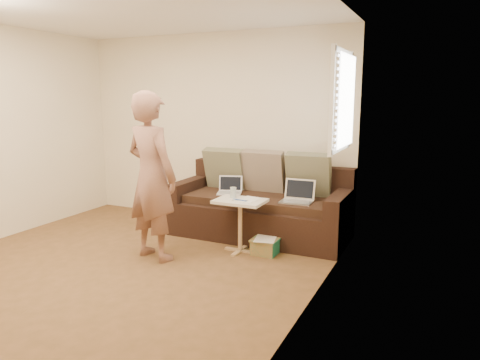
{
  "coord_description": "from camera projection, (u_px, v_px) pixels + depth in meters",
  "views": [
    {
      "loc": [
        2.96,
        -3.25,
        1.76
      ],
      "look_at": [
        0.8,
        1.4,
        0.78
      ],
      "focal_mm": 33.25,
      "sensor_mm": 36.0,
      "label": 1
    }
  ],
  "objects": [
    {
      "name": "side_table",
      "position": [
        240.0,
        226.0,
        5.03
      ],
      "size": [
        0.55,
        0.39,
        0.61
      ],
      "primitive_type": null,
      "color": "silver",
      "rests_on": "ground"
    },
    {
      "name": "sofa",
      "position": [
        260.0,
        203.0,
        5.58
      ],
      "size": [
        2.2,
        0.95,
        0.85
      ],
      "primitive_type": null,
      "color": "black",
      "rests_on": "ground"
    },
    {
      "name": "ceiling",
      "position": [
        93.0,
        0.0,
        3.97
      ],
      "size": [
        4.5,
        4.5,
        0.0
      ],
      "primitive_type": "plane",
      "rotation": [
        3.14,
        0.0,
        0.0
      ],
      "color": "white",
      "rests_on": "wall_back"
    },
    {
      "name": "pillow_left",
      "position": [
        225.0,
        169.0,
        5.96
      ],
      "size": [
        0.55,
        0.29,
        0.57
      ],
      "primitive_type": null,
      "rotation": [
        0.28,
        0.0,
        0.0
      ],
      "color": "#616348",
      "rests_on": "sofa"
    },
    {
      "name": "person",
      "position": [
        152.0,
        176.0,
        4.74
      ],
      "size": [
        0.75,
        0.59,
        1.82
      ],
      "primitive_type": "imported",
      "rotation": [
        0.0,
        0.0,
        2.92
      ],
      "color": "brown",
      "rests_on": "ground"
    },
    {
      "name": "laptop_white",
      "position": [
        229.0,
        194.0,
        5.68
      ],
      "size": [
        0.36,
        0.31,
        0.22
      ],
      "primitive_type": null,
      "rotation": [
        0.0,
        0.0,
        0.34
      ],
      "color": "white",
      "rests_on": "sofa"
    },
    {
      "name": "window_blinds",
      "position": [
        343.0,
        101.0,
        4.66
      ],
      "size": [
        0.12,
        0.88,
        1.08
      ],
      "primitive_type": null,
      "color": "white",
      "rests_on": "wall_right"
    },
    {
      "name": "pillow_right",
      "position": [
        309.0,
        175.0,
        5.5
      ],
      "size": [
        0.55,
        0.28,
        0.57
      ],
      "primitive_type": null,
      "rotation": [
        0.26,
        0.0,
        0.0
      ],
      "color": "#616348",
      "rests_on": "sofa"
    },
    {
      "name": "paper_on_table",
      "position": [
        248.0,
        199.0,
        4.98
      ],
      "size": [
        0.25,
        0.33,
        0.0
      ],
      "primitive_type": null,
      "rotation": [
        0.0,
        0.0,
        -0.14
      ],
      "color": "white",
      "rests_on": "side_table"
    },
    {
      "name": "scissors",
      "position": [
        240.0,
        200.0,
        4.92
      ],
      "size": [
        0.19,
        0.13,
        0.02
      ],
      "primitive_type": null,
      "rotation": [
        0.0,
        0.0,
        -0.16
      ],
      "color": "silver",
      "rests_on": "side_table"
    },
    {
      "name": "wall_right",
      "position": [
        305.0,
        157.0,
        3.38
      ],
      "size": [
        0.0,
        4.5,
        4.5
      ],
      "primitive_type": "plane",
      "rotation": [
        1.57,
        0.0,
        -1.57
      ],
      "color": "beige",
      "rests_on": "ground"
    },
    {
      "name": "laptop_silver",
      "position": [
        296.0,
        203.0,
        5.22
      ],
      "size": [
        0.38,
        0.28,
        0.24
      ],
      "primitive_type": null,
      "rotation": [
        0.0,
        0.0,
        0.04
      ],
      "color": "#B7BABC",
      "rests_on": "sofa"
    },
    {
      "name": "floor",
      "position": [
        109.0,
        274.0,
        4.45
      ],
      "size": [
        4.5,
        4.5,
        0.0
      ],
      "primitive_type": "plane",
      "color": "#523C1E",
      "rests_on": "ground"
    },
    {
      "name": "drinking_glass",
      "position": [
        233.0,
        193.0,
        5.07
      ],
      "size": [
        0.07,
        0.07,
        0.12
      ],
      "primitive_type": null,
      "color": "silver",
      "rests_on": "side_table"
    },
    {
      "name": "striped_box",
      "position": [
        265.0,
        246.0,
        5.0
      ],
      "size": [
        0.29,
        0.29,
        0.18
      ],
      "primitive_type": null,
      "color": "orange",
      "rests_on": "ground"
    },
    {
      "name": "pillow_mid",
      "position": [
        264.0,
        171.0,
        5.76
      ],
      "size": [
        0.55,
        0.27,
        0.57
      ],
      "primitive_type": null,
      "rotation": [
        0.24,
        0.0,
        0.0
      ],
      "color": "#766454",
      "rests_on": "sofa"
    },
    {
      "name": "wall_back",
      "position": [
        214.0,
        129.0,
        6.21
      ],
      "size": [
        4.0,
        0.0,
        4.0
      ],
      "primitive_type": "plane",
      "rotation": [
        1.57,
        0.0,
        0.0
      ],
      "color": "beige",
      "rests_on": "ground"
    }
  ]
}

